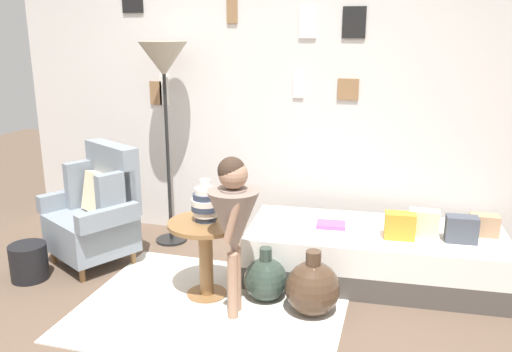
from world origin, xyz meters
TOP-DOWN VIEW (x-y plane):
  - ground_plane at (0.00, 0.00)m, footprint 12.00×12.00m
  - gallery_wall at (-0.00, 1.95)m, footprint 4.80×0.12m
  - rug at (-0.04, 0.54)m, footprint 1.80×1.43m
  - armchair at (-1.20, 1.00)m, footprint 0.90×0.83m
  - daybed at (0.99, 1.29)m, footprint 1.95×0.92m
  - pillow_head at (1.76, 1.41)m, footprint 0.21×0.12m
  - pillow_mid at (1.58, 1.23)m, footprint 0.22×0.13m
  - pillow_back at (1.33, 1.28)m, footprint 0.22×0.13m
  - pillow_extra at (1.16, 1.17)m, footprint 0.22×0.14m
  - side_table at (-0.14, 0.69)m, footprint 0.52×0.52m
  - vase_striped at (-0.15, 0.71)m, footprint 0.20×0.20m
  - floor_lamp at (-0.83, 1.56)m, footprint 0.41×0.41m
  - person_child at (0.13, 0.49)m, footprint 0.34×0.34m
  - book_on_daybed at (0.66, 1.27)m, footprint 0.23×0.18m
  - demijohn_near at (0.28, 0.75)m, footprint 0.31×0.31m
  - demijohn_far at (0.63, 0.65)m, footprint 0.37×0.37m
  - magazine_basket at (-1.55, 0.56)m, footprint 0.28×0.28m

SIDE VIEW (x-z plane):
  - ground_plane at x=0.00m, z-range 0.00..0.00m
  - rug at x=-0.04m, z-range 0.00..0.01m
  - magazine_basket at x=-1.55m, z-range 0.00..0.28m
  - demijohn_near at x=0.28m, z-range -0.04..0.36m
  - demijohn_far at x=0.63m, z-range -0.04..0.41m
  - daybed at x=0.99m, z-range 0.00..0.40m
  - side_table at x=-0.14m, z-range 0.11..0.68m
  - book_on_daybed at x=0.66m, z-range 0.40..0.43m
  - armchair at x=-1.20m, z-range -0.05..0.92m
  - pillow_head at x=1.76m, z-range 0.40..0.56m
  - pillow_mid at x=1.58m, z-range 0.40..0.59m
  - pillow_extra at x=1.16m, z-range 0.40..0.59m
  - pillow_back at x=1.33m, z-range 0.40..0.59m
  - vase_striped at x=-0.15m, z-range 0.54..0.84m
  - person_child at x=0.13m, z-range 0.15..1.24m
  - gallery_wall at x=0.00m, z-range 0.00..2.60m
  - floor_lamp at x=-0.83m, z-range 0.67..2.43m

